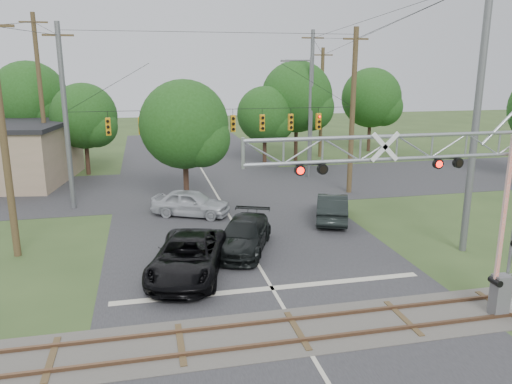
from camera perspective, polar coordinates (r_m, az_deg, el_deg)
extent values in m
plane|color=#314520|center=(16.32, 6.94, -18.96)|extent=(160.00, 160.00, 0.00)
cube|color=#29292C|center=(24.95, -0.75, -6.69)|extent=(14.00, 90.00, 0.02)
cube|color=#29292C|center=(38.18, -5.09, 0.65)|extent=(90.00, 12.00, 0.02)
cube|color=#4C4842|center=(17.93, 4.74, -15.55)|extent=(90.00, 3.20, 0.05)
cube|color=brown|center=(17.30, 5.49, -16.49)|extent=(90.00, 0.12, 0.14)
cube|color=brown|center=(18.49, 4.07, -14.30)|extent=(90.00, 0.12, 0.14)
cylinder|color=gray|center=(21.33, 26.92, -11.65)|extent=(0.95, 0.95, 0.32)
cube|color=slate|center=(20.54, 26.10, -10.59)|extent=(0.58, 0.48, 1.59)
cube|color=red|center=(19.33, 26.52, -1.95)|extent=(0.15, 0.10, 5.30)
cylinder|color=slate|center=(33.31, -20.92, 7.82)|extent=(0.32, 0.32, 11.50)
cylinder|color=#473521|center=(35.94, 10.97, 8.88)|extent=(0.36, 0.36, 11.50)
cylinder|color=black|center=(33.28, -4.39, 9.40)|extent=(19.00, 0.03, 0.03)
cube|color=orange|center=(33.10, -16.53, 7.19)|extent=(0.30, 0.30, 1.10)
cube|color=orange|center=(33.03, -13.04, 7.39)|extent=(0.30, 0.30, 1.10)
cube|color=orange|center=(33.08, -9.55, 7.57)|extent=(0.30, 0.30, 1.10)
cube|color=orange|center=(33.25, -6.08, 7.72)|extent=(0.30, 0.30, 1.10)
cube|color=orange|center=(33.53, -2.65, 7.83)|extent=(0.30, 0.30, 1.10)
cube|color=orange|center=(33.94, 0.71, 7.92)|extent=(0.30, 0.30, 1.10)
cube|color=orange|center=(34.45, 3.98, 7.98)|extent=(0.30, 0.30, 1.10)
cube|color=orange|center=(35.07, 7.14, 8.02)|extent=(0.30, 0.30, 1.10)
imported|color=black|center=(22.03, -7.76, -7.35)|extent=(4.43, 6.77, 1.73)
imported|color=black|center=(24.75, -1.43, -4.95)|extent=(4.13, 5.89, 1.58)
imported|color=#B3B6BB|center=(30.68, -7.45, -1.24)|extent=(5.11, 3.77, 1.62)
imported|color=black|center=(29.82, 8.70, -1.72)|extent=(3.40, 5.27, 1.64)
cylinder|color=slate|center=(40.77, 6.15, 8.29)|extent=(0.21, 0.21, 9.57)
cylinder|color=slate|center=(40.24, 4.84, 14.77)|extent=(2.13, 0.13, 0.13)
cube|color=slate|center=(39.93, 3.34, 14.72)|extent=(0.64, 0.27, 0.16)
cylinder|color=#473521|center=(41.67, -23.31, 9.55)|extent=(0.34, 0.34, 12.74)
cube|color=#473521|center=(41.71, -24.10, 17.31)|extent=(2.00, 0.12, 0.12)
cylinder|color=slate|center=(45.39, 6.33, 10.41)|extent=(0.34, 0.34, 11.99)
cube|color=#473521|center=(45.36, 6.51, 17.10)|extent=(2.00, 0.12, 0.12)
cylinder|color=#473521|center=(25.64, -26.89, 5.39)|extent=(0.34, 0.34, 11.31)
cylinder|color=slate|center=(25.65, 23.91, 7.96)|extent=(0.34, 0.34, 13.31)
cylinder|color=#473521|center=(50.55, 7.48, 10.00)|extent=(0.34, 0.34, 10.68)
cube|color=#473521|center=(50.44, 7.66, 15.26)|extent=(2.00, 0.12, 0.12)
cylinder|color=#39251A|center=(49.49, -23.97, 5.12)|extent=(0.36, 0.36, 4.32)
sphere|color=#1D4513|center=(49.11, -24.44, 9.63)|extent=(6.67, 6.67, 6.67)
cylinder|color=#39251A|center=(44.39, -18.74, 4.14)|extent=(0.36, 0.36, 3.50)
sphere|color=#1D4513|center=(43.99, -19.07, 8.22)|extent=(5.40, 5.40, 5.40)
cylinder|color=#39251A|center=(33.37, -8.01, 1.86)|extent=(0.36, 0.36, 3.73)
sphere|color=#1D4513|center=(32.82, -8.21, 7.65)|extent=(5.76, 5.76, 5.76)
cylinder|color=#39251A|center=(46.46, 0.99, 5.18)|extent=(0.36, 0.36, 3.30)
sphere|color=#1D4513|center=(46.09, 1.01, 8.87)|extent=(5.10, 5.10, 5.10)
cylinder|color=#39251A|center=(48.44, 4.59, 6.14)|extent=(0.36, 0.36, 4.35)
sphere|color=#1D4513|center=(48.05, 4.68, 10.81)|extent=(6.72, 6.72, 6.72)
cylinder|color=#39251A|center=(55.21, 12.81, 6.65)|extent=(0.36, 0.36, 4.04)
sphere|color=#1D4513|center=(54.87, 13.02, 10.45)|extent=(6.24, 6.24, 6.24)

